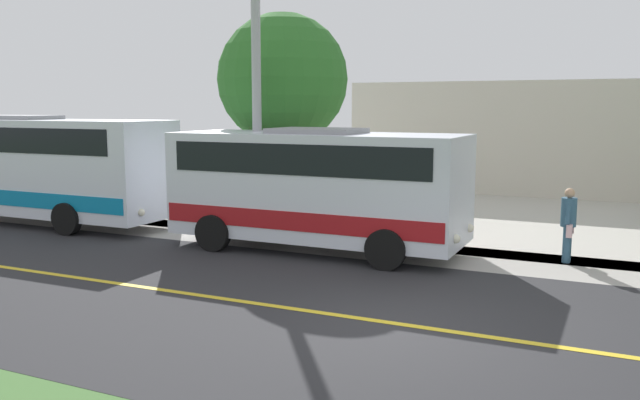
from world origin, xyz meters
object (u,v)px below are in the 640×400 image
object	(u,v)px
street_light_pole	(254,67)
commercial_building	(613,136)
pedestrian_with_bags	(568,223)
shuttle_bus_front	(317,184)
transit_bus_rear	(10,163)
tree_curbside	(283,80)

from	to	relation	value
street_light_pole	commercial_building	distance (m)	18.57
pedestrian_with_bags	commercial_building	xyz separation A→B (m)	(-15.66, 0.55, 1.33)
shuttle_bus_front	pedestrian_with_bags	distance (m)	5.85
shuttle_bus_front	transit_bus_rear	size ratio (longest dim) A/B	0.64
shuttle_bus_front	street_light_pole	distance (m)	3.46
transit_bus_rear	commercial_building	xyz separation A→B (m)	(-16.92, 16.66, 0.47)
pedestrian_with_bags	tree_curbside	distance (m)	8.95
pedestrian_with_bags	commercial_building	distance (m)	15.72
shuttle_bus_front	pedestrian_with_bags	size ratio (longest dim) A/B	4.30
transit_bus_rear	pedestrian_with_bags	distance (m)	16.18
commercial_building	street_light_pole	bearing A→B (deg)	-26.31
transit_bus_rear	pedestrian_with_bags	world-z (taller)	transit_bus_rear
shuttle_bus_front	pedestrian_with_bags	bearing A→B (deg)	101.87
street_light_pole	commercial_building	xyz separation A→B (m)	(-16.52, 8.17, -2.25)
shuttle_bus_front	commercial_building	world-z (taller)	commercial_building
street_light_pole	tree_curbside	xyz separation A→B (m)	(-2.52, -0.52, -0.22)
tree_curbside	commercial_building	bearing A→B (deg)	148.19
pedestrian_with_bags	commercial_building	size ratio (longest dim) A/B	0.08
shuttle_bus_front	transit_bus_rear	xyz separation A→B (m)	(0.07, -10.42, 0.13)
street_light_pole	tree_curbside	world-z (taller)	street_light_pole
transit_bus_rear	commercial_building	world-z (taller)	commercial_building
shuttle_bus_front	transit_bus_rear	world-z (taller)	transit_bus_rear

